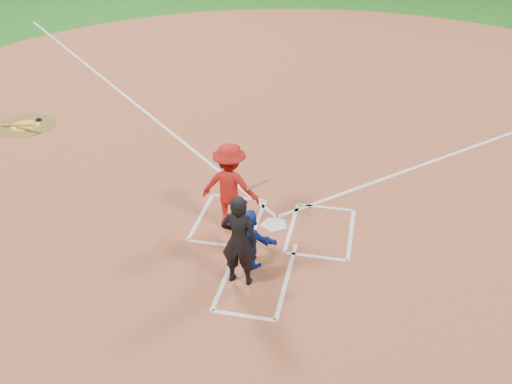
% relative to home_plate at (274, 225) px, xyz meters
% --- Properties ---
extents(ground, '(120.00, 120.00, 0.00)m').
position_rel_home_plate_xyz_m(ground, '(0.00, 0.00, -0.02)').
color(ground, '#195A16').
rests_on(ground, ground).
extents(home_plate_dirt, '(28.00, 28.00, 0.01)m').
position_rel_home_plate_xyz_m(home_plate_dirt, '(0.00, 6.00, -0.01)').
color(home_plate_dirt, '#9C4F33').
rests_on(home_plate_dirt, ground).
extents(home_plate, '(0.60, 0.60, 0.02)m').
position_rel_home_plate_xyz_m(home_plate, '(0.00, 0.00, 0.00)').
color(home_plate, silver).
rests_on(home_plate, home_plate_dirt).
extents(on_deck_circle, '(1.70, 1.70, 0.01)m').
position_rel_home_plate_xyz_m(on_deck_circle, '(-7.91, 3.53, -0.00)').
color(on_deck_circle, brown).
rests_on(on_deck_circle, home_plate_dirt).
extents(on_deck_logo, '(0.80, 0.80, 0.00)m').
position_rel_home_plate_xyz_m(on_deck_logo, '(-7.91, 3.53, 0.00)').
color(on_deck_logo, yellow).
rests_on(on_deck_logo, on_deck_circle).
extents(on_deck_bat_a, '(0.45, 0.77, 0.06)m').
position_rel_home_plate_xyz_m(on_deck_bat_a, '(-7.76, 3.78, 0.03)').
color(on_deck_bat_a, '#A17C3B').
rests_on(on_deck_bat_a, on_deck_circle).
extents(on_deck_bat_b, '(0.83, 0.26, 0.06)m').
position_rel_home_plate_xyz_m(on_deck_bat_b, '(-8.11, 3.43, 0.03)').
color(on_deck_bat_b, '#9C6B39').
rests_on(on_deck_bat_b, on_deck_circle).
extents(on_deck_bat_c, '(0.84, 0.23, 0.06)m').
position_rel_home_plate_xyz_m(on_deck_bat_c, '(-7.61, 3.23, 0.03)').
color(on_deck_bat_c, '#9A6738').
rests_on(on_deck_bat_c, on_deck_circle).
extents(bat_weight_donut, '(0.19, 0.19, 0.05)m').
position_rel_home_plate_xyz_m(bat_weight_donut, '(-7.71, 3.93, 0.03)').
color(bat_weight_donut, black).
rests_on(bat_weight_donut, on_deck_circle).
extents(catcher, '(1.13, 0.75, 1.17)m').
position_rel_home_plate_xyz_m(catcher, '(-0.21, -1.40, 0.58)').
color(catcher, '#132D9B').
rests_on(catcher, home_plate_dirt).
extents(umpire, '(0.66, 0.45, 1.77)m').
position_rel_home_plate_xyz_m(umpire, '(-0.28, -1.91, 0.88)').
color(umpire, black).
rests_on(umpire, home_plate_dirt).
extents(chalk_markings, '(28.35, 17.32, 0.01)m').
position_rel_home_plate_xyz_m(chalk_markings, '(0.00, 5.29, -0.01)').
color(chalk_markings, white).
rests_on(chalk_markings, home_plate_dirt).
extents(batter_at_plate, '(1.36, 0.95, 1.86)m').
position_rel_home_plate_xyz_m(batter_at_plate, '(-0.87, -0.20, 0.92)').
color(batter_at_plate, red).
rests_on(batter_at_plate, home_plate_dirt).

